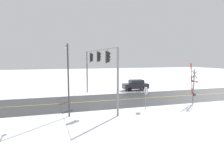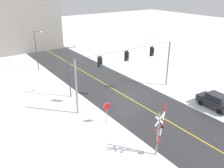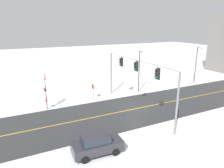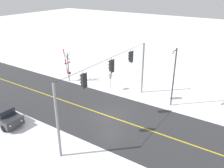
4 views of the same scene
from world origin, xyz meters
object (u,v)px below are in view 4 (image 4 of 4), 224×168
parked_car_charcoal (3,114)px  streetlamp_near (174,73)px  railroad_crossing (68,65)px  stop_sign (111,77)px

parked_car_charcoal → streetlamp_near: bearing=135.0°
railroad_crossing → streetlamp_near: size_ratio=0.72×
stop_sign → streetlamp_near: bearing=90.8°
railroad_crossing → streetlamp_near: (-0.83, 14.28, 1.63)m
parked_car_charcoal → streetlamp_near: streetlamp_near is taller
railroad_crossing → parked_car_charcoal: bearing=10.5°
stop_sign → streetlamp_near: 8.12m
stop_sign → parked_car_charcoal: (12.07, -4.37, -0.76)m
railroad_crossing → stop_sign: bearing=96.4°
parked_car_charcoal → streetlamp_near: size_ratio=0.66×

